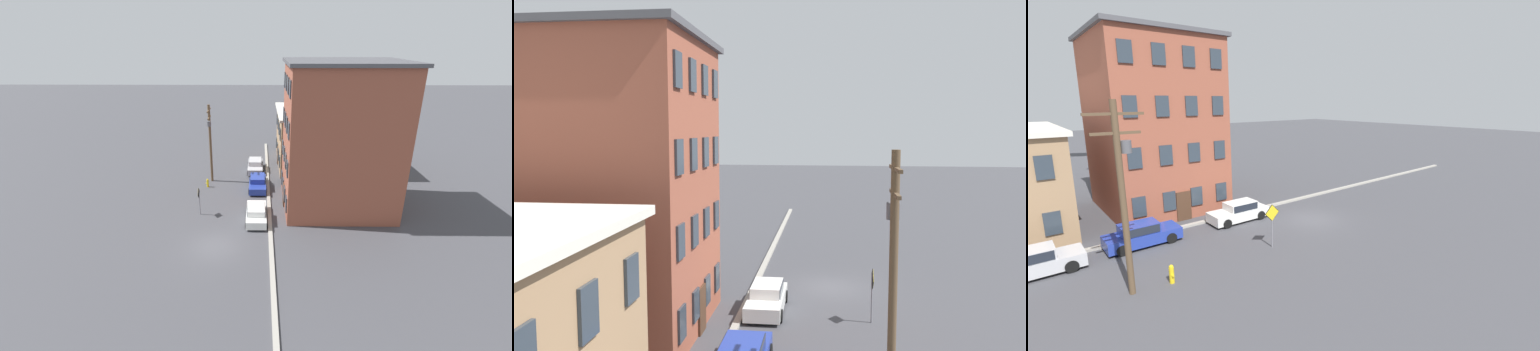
% 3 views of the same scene
% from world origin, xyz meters
% --- Properties ---
extents(ground_plane, '(200.00, 200.00, 0.00)m').
position_xyz_m(ground_plane, '(0.00, 0.00, 0.00)').
color(ground_plane, '#424247').
extents(kerb_strip, '(56.00, 0.36, 0.16)m').
position_xyz_m(kerb_strip, '(0.00, 4.50, 0.08)').
color(kerb_strip, '#9E998E').
rests_on(kerb_strip, ground_plane).
extents(apartment_midblock, '(8.93, 10.46, 13.73)m').
position_xyz_m(apartment_midblock, '(-7.44, 10.97, 6.88)').
color(apartment_midblock, brown).
rests_on(apartment_midblock, ground_plane).
extents(car_silver, '(4.40, 1.92, 1.43)m').
position_xyz_m(car_silver, '(-16.83, 3.01, 0.75)').
color(car_silver, '#B7B7BC').
rests_on(car_silver, ground_plane).
extents(car_blue, '(4.40, 1.92, 1.43)m').
position_xyz_m(car_blue, '(-11.36, 3.35, 0.75)').
color(car_blue, '#233899').
rests_on(car_blue, ground_plane).
extents(car_white, '(4.40, 1.92, 1.43)m').
position_xyz_m(car_white, '(-4.33, 3.29, 0.75)').
color(car_white, silver).
rests_on(car_white, ground_plane).
extents(caution_sign, '(1.05, 0.08, 2.72)m').
position_xyz_m(caution_sign, '(-5.34, -2.03, 1.83)').
color(caution_sign, slate).
rests_on(caution_sign, ground_plane).
extents(utility_pole, '(2.40, 0.44, 8.84)m').
position_xyz_m(utility_pole, '(-13.46, -1.94, 4.97)').
color(utility_pole, brown).
rests_on(utility_pole, ground_plane).
extents(fire_hydrant, '(0.24, 0.34, 0.96)m').
position_xyz_m(fire_hydrant, '(-11.72, -2.21, 0.48)').
color(fire_hydrant, yellow).
rests_on(fire_hydrant, ground_plane).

